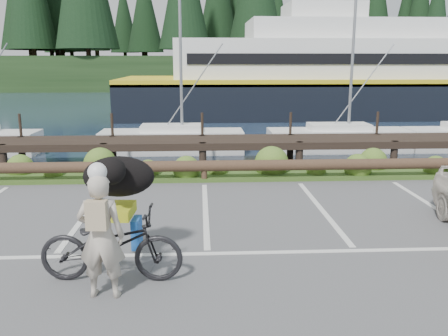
{
  "coord_description": "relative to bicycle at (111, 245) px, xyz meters",
  "views": [
    {
      "loc": [
        -0.11,
        -8.05,
        3.25
      ],
      "look_at": [
        0.38,
        1.45,
        1.1
      ],
      "focal_mm": 38.0,
      "sensor_mm": 36.0,
      "label": 1
    }
  ],
  "objects": [
    {
      "name": "bicycle",
      "position": [
        0.0,
        0.0,
        0.0
      ],
      "size": [
        2.18,
        0.88,
        1.12
      ],
      "primitive_type": "imported",
      "rotation": [
        0.0,
        0.0,
        1.51
      ],
      "color": "black",
      "rests_on": "ground"
    },
    {
      "name": "cyclist",
      "position": [
        -0.03,
        -0.5,
        0.33
      ],
      "size": [
        0.68,
        0.47,
        1.79
      ],
      "primitive_type": "imported",
      "rotation": [
        0.0,
        0.0,
        3.08
      ],
      "color": "#B9AD9C",
      "rests_on": "ground"
    },
    {
      "name": "ground",
      "position": [
        1.45,
        1.32,
        -0.56
      ],
      "size": [
        72.0,
        72.0,
        0.0
      ],
      "primitive_type": "plane",
      "color": "#4D4D4F"
    },
    {
      "name": "vegetation_strip",
      "position": [
        1.45,
        6.62,
        -0.51
      ],
      "size": [
        34.0,
        1.6,
        0.1
      ],
      "primitive_type": "cube",
      "color": "#3D5B21",
      "rests_on": "ground"
    },
    {
      "name": "dog",
      "position": [
        0.04,
        0.68,
        0.89
      ],
      "size": [
        0.62,
        1.17,
        0.66
      ],
      "primitive_type": "ellipsoid",
      "rotation": [
        0.0,
        0.0,
        1.51
      ],
      "color": "black",
      "rests_on": "bicycle"
    },
    {
      "name": "harbor_backdrop",
      "position": [
        1.85,
        79.73,
        -0.56
      ],
      "size": [
        170.0,
        160.0,
        30.0
      ],
      "color": "#1B2A41",
      "rests_on": "ground"
    },
    {
      "name": "log_rail",
      "position": [
        1.45,
        5.92,
        -0.56
      ],
      "size": [
        32.0,
        0.3,
        0.6
      ],
      "primitive_type": null,
      "color": "#443021",
      "rests_on": "ground"
    }
  ]
}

